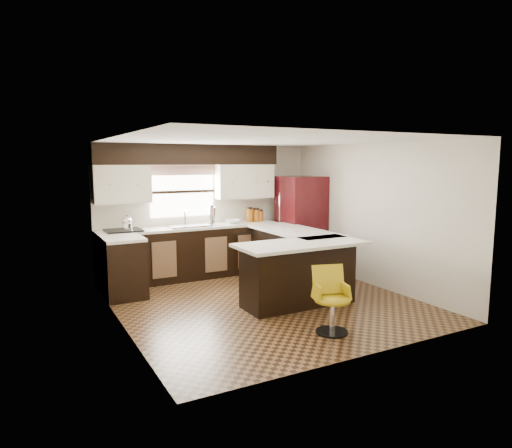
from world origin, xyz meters
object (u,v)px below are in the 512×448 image
peninsula_long (293,259)px  peninsula_return (298,275)px  refrigerator (301,223)px  bar_chair (333,301)px

peninsula_long → peninsula_return: bearing=-118.3°
refrigerator → bar_chair: bearing=-117.3°
peninsula_return → bar_chair: bearing=-102.8°
peninsula_long → refrigerator: size_ratio=1.08×
peninsula_long → bar_chair: peninsula_long is taller
peninsula_long → peninsula_return: size_ratio=1.18×
bar_chair → peninsula_return: bearing=93.9°
peninsula_return → refrigerator: 2.37m
refrigerator → peninsula_return: bearing=-124.6°
peninsula_long → peninsula_return: 1.11m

